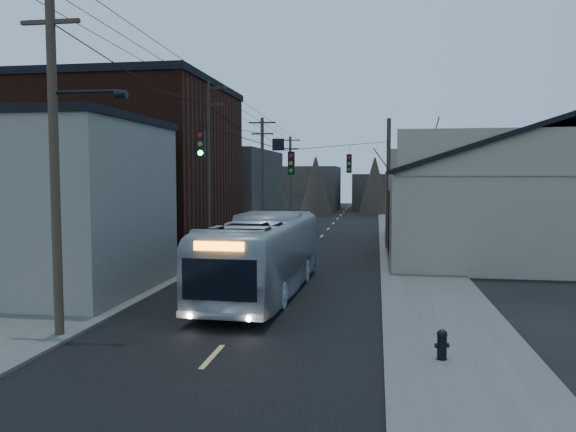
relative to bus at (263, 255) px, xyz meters
name	(u,v)px	position (x,y,z in m)	size (l,w,h in m)	color
ground	(187,385)	(0.21, -9.85, -1.62)	(160.00, 160.00, 0.00)	black
road_surface	(319,239)	(0.21, 20.15, -1.61)	(9.00, 110.00, 0.02)	black
sidewalk_left	(236,237)	(-6.29, 20.15, -1.56)	(4.00, 110.00, 0.12)	#474744
sidewalk_right	(407,240)	(6.71, 20.15, -1.56)	(4.00, 110.00, 0.12)	#474744
building_clapboard	(49,208)	(-8.79, -0.85, 1.88)	(8.00, 8.00, 7.00)	slate
building_brick	(138,172)	(-9.79, 10.15, 3.38)	(10.00, 12.00, 10.00)	black
building_left_far	(219,190)	(-9.29, 26.15, 1.88)	(9.00, 14.00, 7.00)	#302B26
warehouse	(517,209)	(13.21, 15.15, 1.08)	(16.16, 20.60, 7.73)	gray
building_far_left	(302,189)	(-5.79, 55.15, 1.38)	(10.00, 12.00, 6.00)	#302B26
building_far_right	(396,192)	(7.21, 60.15, 0.88)	(12.00, 14.00, 5.00)	#302B26
bare_tree	(417,197)	(6.71, 10.15, 1.98)	(0.40, 0.40, 7.20)	black
utility_lines	(263,173)	(-2.90, 14.29, 3.33)	(11.24, 45.28, 10.50)	#382B1E
bus	(263,255)	(0.00, 0.00, 0.00)	(2.72, 11.63, 3.24)	#A5AAB0
parked_car	(264,229)	(-4.07, 20.09, -0.87)	(1.58, 4.54, 1.49)	#B4B8BC
fire_hydrant	(442,343)	(6.18, -7.44, -1.08)	(0.38, 0.27, 0.78)	black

